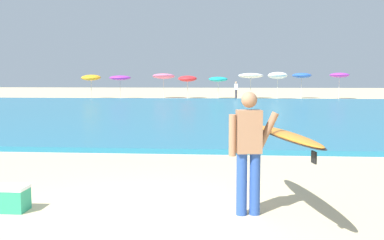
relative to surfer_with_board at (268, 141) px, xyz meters
name	(u,v)px	position (x,y,z in m)	size (l,w,h in m)	color
ground_plane	(142,220)	(-1.71, -0.40, -1.04)	(160.00, 160.00, 0.00)	beige
sea	(209,111)	(-1.71, 18.90, -0.97)	(120.00, 28.00, 0.14)	teal
surfer_with_board	(268,141)	(0.00, 0.00, 0.00)	(1.19, 3.01, 1.73)	#284CA3
beach_umbrella_0	(91,78)	(-13.22, 34.44, 0.88)	(1.76, 1.80, 2.26)	beige
beach_umbrella_1	(120,78)	(-10.51, 34.42, 0.86)	(1.94, 1.95, 2.14)	beige
beach_umbrella_2	(164,76)	(-6.76, 36.13, 1.01)	(2.09, 2.12, 2.37)	beige
beach_umbrella_3	(188,79)	(-4.48, 35.80, 0.79)	(1.74, 1.77, 2.16)	beige
beach_umbrella_4	(218,79)	(-1.63, 35.54, 0.74)	(1.76, 1.78, 2.03)	beige
beach_umbrella_5	(251,76)	(1.35, 35.82, 1.06)	(2.29, 2.30, 2.37)	beige
beach_umbrella_6	(278,75)	(3.66, 34.50, 1.07)	(1.73, 1.77, 2.46)	beige
beach_umbrella_7	(302,76)	(6.05, 36.41, 1.07)	(1.74, 1.75, 2.36)	beige
beach_umbrella_8	(339,75)	(9.30, 35.75, 1.10)	(1.73, 1.74, 2.38)	beige
beachgoer_near_row_left	(236,90)	(0.00, 34.37, -0.20)	(0.32, 0.20, 1.58)	#383842
cooler_box	(10,198)	(-3.69, -0.15, -0.85)	(0.49, 0.35, 0.37)	#2D9E75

